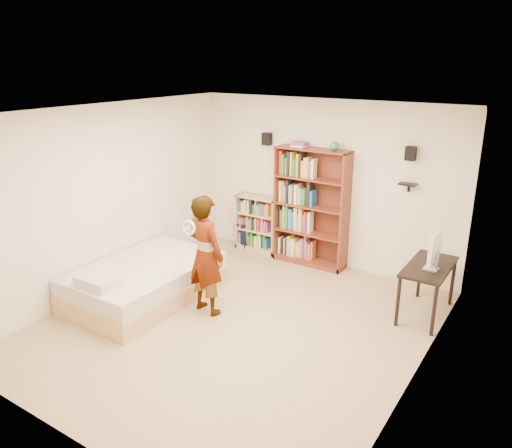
{
  "coord_description": "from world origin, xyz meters",
  "views": [
    {
      "loc": [
        3.33,
        -4.67,
        3.3
      ],
      "look_at": [
        -0.09,
        0.6,
        1.19
      ],
      "focal_mm": 35.0,
      "sensor_mm": 36.0,
      "label": 1
    }
  ],
  "objects_px": {
    "low_bookshelf": "(258,224)",
    "daybed": "(145,277)",
    "tall_bookshelf": "(311,208)",
    "computer_desk": "(426,290)",
    "person": "(206,255)"
  },
  "relations": [
    {
      "from": "low_bookshelf",
      "to": "daybed",
      "type": "bearing_deg",
      "value": -97.99
    },
    {
      "from": "tall_bookshelf",
      "to": "daybed",
      "type": "height_order",
      "value": "tall_bookshelf"
    },
    {
      "from": "computer_desk",
      "to": "daybed",
      "type": "distance_m",
      "value": 3.88
    },
    {
      "from": "person",
      "to": "computer_desk",
      "type": "bearing_deg",
      "value": -140.21
    },
    {
      "from": "computer_desk",
      "to": "person",
      "type": "bearing_deg",
      "value": -149.09
    },
    {
      "from": "low_bookshelf",
      "to": "person",
      "type": "height_order",
      "value": "person"
    },
    {
      "from": "tall_bookshelf",
      "to": "low_bookshelf",
      "type": "distance_m",
      "value": 1.15
    },
    {
      "from": "low_bookshelf",
      "to": "computer_desk",
      "type": "xyz_separation_m",
      "value": [
        3.16,
        -0.77,
        -0.14
      ]
    },
    {
      "from": "computer_desk",
      "to": "low_bookshelf",
      "type": "bearing_deg",
      "value": 166.32
    },
    {
      "from": "person",
      "to": "tall_bookshelf",
      "type": "bearing_deg",
      "value": -91.23
    },
    {
      "from": "daybed",
      "to": "person",
      "type": "height_order",
      "value": "person"
    },
    {
      "from": "tall_bookshelf",
      "to": "daybed",
      "type": "xyz_separation_m",
      "value": [
        -1.39,
        -2.41,
        -0.65
      ]
    },
    {
      "from": "daybed",
      "to": "tall_bookshelf",
      "type": "bearing_deg",
      "value": 60.05
    },
    {
      "from": "tall_bookshelf",
      "to": "daybed",
      "type": "distance_m",
      "value": 2.86
    },
    {
      "from": "computer_desk",
      "to": "person",
      "type": "relative_size",
      "value": 0.64
    }
  ]
}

